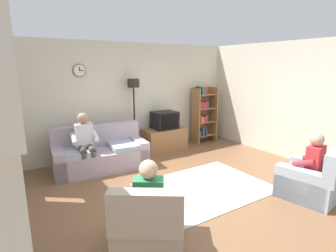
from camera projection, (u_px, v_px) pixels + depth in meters
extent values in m
plane|color=brown|center=(197.00, 188.00, 4.81)|extent=(12.00, 12.00, 0.00)
cube|color=beige|center=(132.00, 98.00, 6.69)|extent=(6.20, 0.12, 2.70)
cylinder|color=olive|center=(79.00, 70.00, 5.81)|extent=(0.28, 0.03, 0.28)
cylinder|color=white|center=(80.00, 70.00, 5.80)|extent=(0.24, 0.01, 0.24)
cube|color=black|center=(80.00, 69.00, 5.79)|extent=(0.02, 0.01, 0.09)
cube|color=black|center=(82.00, 70.00, 5.81)|extent=(0.11, 0.01, 0.01)
cube|color=beige|center=(12.00, 215.00, 3.22)|extent=(0.12, 5.80, 0.80)
cube|color=beige|center=(10.00, 230.00, 1.27)|extent=(0.12, 1.10, 1.20)
cube|color=white|center=(2.00, 129.00, 3.26)|extent=(0.04, 2.00, 1.30)
cube|color=beige|center=(298.00, 102.00, 6.01)|extent=(0.12, 5.80, 2.70)
cube|color=#A899A8|center=(101.00, 160.00, 5.66)|extent=(1.97, 1.01, 0.42)
cube|color=#A899A8|center=(96.00, 135.00, 5.88)|extent=(1.91, 0.38, 0.48)
cube|color=#A899A8|center=(139.00, 151.00, 6.02)|extent=(0.30, 0.86, 0.56)
cube|color=#A899A8|center=(59.00, 163.00, 5.27)|extent=(0.30, 0.86, 0.56)
cube|color=#9EADBC|center=(124.00, 145.00, 5.79)|extent=(0.66, 0.73, 0.10)
cube|color=#9EADBC|center=(76.00, 152.00, 5.34)|extent=(0.66, 0.73, 0.10)
cube|color=olive|center=(164.00, 139.00, 6.96)|extent=(1.10, 0.56, 0.57)
cube|color=black|center=(159.00, 136.00, 7.17)|extent=(1.10, 0.04, 0.03)
cube|color=black|center=(165.00, 120.00, 6.84)|extent=(0.60, 0.48, 0.44)
cube|color=black|center=(170.00, 122.00, 6.63)|extent=(0.50, 0.01, 0.36)
cube|color=olive|center=(196.00, 116.00, 7.45)|extent=(0.04, 0.36, 1.55)
cube|color=olive|center=(213.00, 114.00, 7.79)|extent=(0.04, 0.36, 1.55)
cube|color=olive|center=(201.00, 114.00, 7.76)|extent=(0.64, 0.02, 1.55)
cube|color=olive|center=(204.00, 135.00, 7.75)|extent=(0.60, 0.34, 0.02)
cube|color=#267F4C|center=(198.00, 133.00, 7.58)|extent=(0.04, 0.28, 0.15)
cube|color=black|center=(199.00, 133.00, 7.61)|extent=(0.05, 0.28, 0.16)
cube|color=#2D59A5|center=(201.00, 131.00, 7.64)|extent=(0.06, 0.28, 0.22)
cube|color=black|center=(202.00, 132.00, 7.68)|extent=(0.06, 0.28, 0.14)
cube|color=#2D59A5|center=(204.00, 132.00, 7.71)|extent=(0.04, 0.28, 0.15)
cube|color=olive|center=(204.00, 122.00, 7.67)|extent=(0.60, 0.34, 0.02)
cube|color=red|center=(198.00, 119.00, 7.50)|extent=(0.05, 0.28, 0.21)
cube|color=gold|center=(200.00, 119.00, 7.53)|extent=(0.06, 0.28, 0.16)
cube|color=#72338C|center=(201.00, 119.00, 7.56)|extent=(0.04, 0.28, 0.15)
cube|color=red|center=(203.00, 118.00, 7.59)|extent=(0.06, 0.28, 0.18)
cube|color=#2D59A5|center=(204.00, 118.00, 7.62)|extent=(0.03, 0.28, 0.19)
cube|color=olive|center=(205.00, 108.00, 7.58)|extent=(0.60, 0.34, 0.02)
cube|color=red|center=(199.00, 105.00, 7.41)|extent=(0.06, 0.28, 0.20)
cube|color=red|center=(200.00, 105.00, 7.44)|extent=(0.03, 0.28, 0.20)
cube|color=red|center=(201.00, 105.00, 7.46)|extent=(0.04, 0.28, 0.16)
cube|color=#2D59A5|center=(202.00, 105.00, 7.48)|extent=(0.03, 0.28, 0.20)
cube|color=red|center=(204.00, 105.00, 7.51)|extent=(0.03, 0.28, 0.20)
cube|color=#2D59A5|center=(205.00, 104.00, 7.53)|extent=(0.03, 0.28, 0.20)
cube|color=olive|center=(205.00, 95.00, 7.49)|extent=(0.60, 0.34, 0.02)
cube|color=black|center=(199.00, 91.00, 7.32)|extent=(0.03, 0.28, 0.20)
cube|color=#267F4C|center=(200.00, 91.00, 7.34)|extent=(0.04, 0.28, 0.22)
cube|color=#2D59A5|center=(201.00, 91.00, 7.37)|extent=(0.05, 0.28, 0.19)
cube|color=red|center=(203.00, 91.00, 7.40)|extent=(0.05, 0.28, 0.19)
cylinder|color=black|center=(135.00, 153.00, 6.69)|extent=(0.28, 0.28, 0.03)
cylinder|color=black|center=(134.00, 120.00, 6.50)|extent=(0.04, 0.04, 1.70)
cylinder|color=black|center=(133.00, 83.00, 6.30)|extent=(0.28, 0.28, 0.20)
cube|color=#BCAD99|center=(150.00, 230.00, 3.26)|extent=(1.14, 1.15, 0.40)
cube|color=#BCAD99|center=(146.00, 214.00, 2.80)|extent=(0.76, 0.60, 0.50)
cube|color=#BCAD99|center=(125.00, 223.00, 3.27)|extent=(0.62, 0.77, 0.56)
cube|color=#BCAD99|center=(174.00, 224.00, 3.25)|extent=(0.62, 0.77, 0.56)
cube|color=#9EADBC|center=(308.00, 186.00, 4.47)|extent=(0.94, 0.98, 0.40)
cube|color=#9EADBC|center=(301.00, 186.00, 4.26)|extent=(0.35, 0.82, 0.56)
cube|color=#9EADBC|center=(314.00, 176.00, 4.67)|extent=(0.35, 0.82, 0.56)
cube|color=#AD9E8E|center=(205.00, 187.00, 4.86)|extent=(2.20, 1.70, 0.01)
cube|color=silver|center=(84.00, 135.00, 5.41)|extent=(0.36, 0.23, 0.48)
sphere|color=#A37A5B|center=(83.00, 118.00, 5.33)|extent=(0.22, 0.22, 0.22)
cylinder|color=#4C4742|center=(91.00, 148.00, 5.34)|extent=(0.17, 0.39, 0.13)
cylinder|color=#4C4742|center=(82.00, 150.00, 5.26)|extent=(0.17, 0.39, 0.13)
cylinder|color=#4C4742|center=(94.00, 165.00, 5.24)|extent=(0.12, 0.12, 0.52)
cylinder|color=#4C4742|center=(85.00, 166.00, 5.16)|extent=(0.12, 0.12, 0.52)
cylinder|color=silver|center=(95.00, 136.00, 5.42)|extent=(0.12, 0.34, 0.20)
cylinder|color=silver|center=(74.00, 139.00, 5.24)|extent=(0.12, 0.34, 0.20)
cube|color=#338C59|center=(149.00, 198.00, 3.11)|extent=(0.39, 0.36, 0.48)
sphere|color=#D8AD8C|center=(148.00, 169.00, 3.04)|extent=(0.22, 0.22, 0.22)
cylinder|color=#2D334C|center=(143.00, 208.00, 3.35)|extent=(0.32, 0.39, 0.13)
cylinder|color=#2D334C|center=(158.00, 208.00, 3.34)|extent=(0.32, 0.39, 0.13)
cylinder|color=#2D334C|center=(146.00, 215.00, 3.58)|extent=(0.15, 0.15, 0.40)
cylinder|color=#2D334C|center=(159.00, 216.00, 3.58)|extent=(0.15, 0.15, 0.40)
cylinder|color=#338C59|center=(132.00, 195.00, 3.21)|extent=(0.26, 0.32, 0.20)
cylinder|color=#338C59|center=(167.00, 196.00, 3.20)|extent=(0.26, 0.32, 0.20)
cube|color=red|center=(315.00, 160.00, 4.33)|extent=(0.37, 0.26, 0.48)
sphere|color=tan|center=(317.00, 139.00, 4.26)|extent=(0.22, 0.22, 0.22)
cylinder|color=#2D334C|center=(299.00, 172.00, 4.46)|extent=(0.20, 0.40, 0.13)
cylinder|color=#2D334C|center=(303.00, 169.00, 4.58)|extent=(0.20, 0.40, 0.13)
cylinder|color=#2D334C|center=(286.00, 181.00, 4.64)|extent=(0.13, 0.13, 0.40)
cylinder|color=#2D334C|center=(291.00, 178.00, 4.76)|extent=(0.13, 0.13, 0.40)
cylinder|color=red|center=(303.00, 163.00, 4.27)|extent=(0.15, 0.34, 0.20)
cylinder|color=red|center=(313.00, 157.00, 4.55)|extent=(0.15, 0.34, 0.20)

